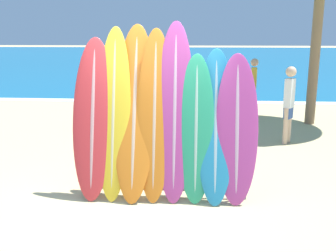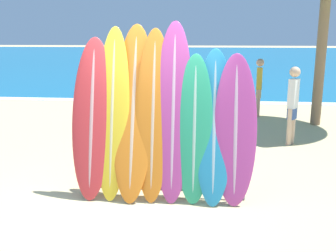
# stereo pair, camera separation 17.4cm
# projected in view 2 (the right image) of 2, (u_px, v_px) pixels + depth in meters

# --- Properties ---
(ground_plane) EXTENTS (160.00, 160.00, 0.00)m
(ground_plane) POSITION_uv_depth(u_px,v_px,m) (138.00, 202.00, 5.57)
(ground_plane) COLOR tan
(ocean_water) EXTENTS (120.00, 60.00, 0.01)m
(ocean_water) POSITION_uv_depth(u_px,v_px,m) (200.00, 56.00, 42.21)
(ocean_water) COLOR #146693
(ocean_water) RESTS_ON ground_plane
(surfboard_rack) EXTENTS (2.38, 0.04, 0.86)m
(surfboard_rack) POSITION_uv_depth(u_px,v_px,m) (162.00, 166.00, 5.64)
(surfboard_rack) COLOR slate
(surfboard_rack) RESTS_ON ground_plane
(surfboard_slot_0) EXTENTS (0.59, 0.70, 2.29)m
(surfboard_slot_0) POSITION_uv_depth(u_px,v_px,m) (92.00, 118.00, 5.63)
(surfboard_slot_0) COLOR red
(surfboard_slot_0) RESTS_ON ground_plane
(surfboard_slot_1) EXTENTS (0.49, 0.73, 2.44)m
(surfboard_slot_1) POSITION_uv_depth(u_px,v_px,m) (113.00, 113.00, 5.61)
(surfboard_slot_1) COLOR yellow
(surfboard_slot_1) RESTS_ON ground_plane
(surfboard_slot_2) EXTENTS (0.59, 0.92, 2.48)m
(surfboard_slot_2) POSITION_uv_depth(u_px,v_px,m) (133.00, 112.00, 5.60)
(surfboard_slot_2) COLOR orange
(surfboard_slot_2) RESTS_ON ground_plane
(surfboard_slot_3) EXTENTS (0.51, 0.71, 2.42)m
(surfboard_slot_3) POSITION_uv_depth(u_px,v_px,m) (153.00, 115.00, 5.54)
(surfboard_slot_3) COLOR orange
(surfboard_slot_3) RESTS_ON ground_plane
(surfboard_slot_4) EXTENTS (0.53, 0.71, 2.52)m
(surfboard_slot_4) POSITION_uv_depth(u_px,v_px,m) (173.00, 112.00, 5.51)
(surfboard_slot_4) COLOR #B23D8E
(surfboard_slot_4) RESTS_ON ground_plane
(surfboard_slot_5) EXTENTS (0.51, 0.58, 2.07)m
(surfboard_slot_5) POSITION_uv_depth(u_px,v_px,m) (194.00, 129.00, 5.47)
(surfboard_slot_5) COLOR #289E70
(surfboard_slot_5) RESTS_ON ground_plane
(surfboard_slot_6) EXTENTS (0.53, 0.74, 2.13)m
(surfboard_slot_6) POSITION_uv_depth(u_px,v_px,m) (214.00, 126.00, 5.46)
(surfboard_slot_6) COLOR teal
(surfboard_slot_6) RESTS_ON ground_plane
(surfboard_slot_7) EXTENTS (0.59, 0.61, 2.07)m
(surfboard_slot_7) POSITION_uv_depth(u_px,v_px,m) (235.00, 129.00, 5.41)
(surfboard_slot_7) COLOR #B23D8E
(surfboard_slot_7) RESTS_ON ground_plane
(person_near_water) EXTENTS (0.26, 0.20, 1.52)m
(person_near_water) POSITION_uv_depth(u_px,v_px,m) (147.00, 103.00, 8.72)
(person_near_water) COLOR beige
(person_near_water) RESTS_ON ground_plane
(person_mid_beach) EXTENTS (0.26, 0.29, 1.67)m
(person_mid_beach) POSITION_uv_depth(u_px,v_px,m) (293.00, 103.00, 8.30)
(person_mid_beach) COLOR beige
(person_mid_beach) RESTS_ON ground_plane
(person_far_left) EXTENTS (0.22, 0.28, 1.65)m
(person_far_left) POSITION_uv_depth(u_px,v_px,m) (259.00, 85.00, 11.19)
(person_far_left) COLOR tan
(person_far_left) RESTS_ON ground_plane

